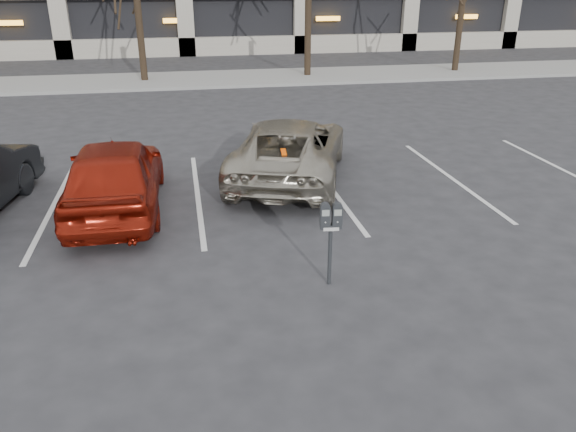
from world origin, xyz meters
name	(u,v)px	position (x,y,z in m)	size (l,w,h in m)	color
ground	(285,237)	(0.00, 0.00, 0.00)	(140.00, 140.00, 0.00)	#28282B
sidewalk	(217,79)	(0.00, 16.00, 0.06)	(80.00, 4.00, 0.12)	gray
stall_lines	(198,195)	(-1.40, 2.30, 0.01)	(16.90, 5.20, 0.00)	silver
parking_meter	(331,224)	(0.33, -1.69, 0.96)	(0.33, 0.16, 1.25)	black
suv_silver	(290,149)	(0.67, 3.04, 0.66)	(3.60, 5.21, 1.33)	#AEA794
car_red	(115,175)	(-2.92, 1.81, 0.71)	(1.68, 4.17, 1.42)	maroon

